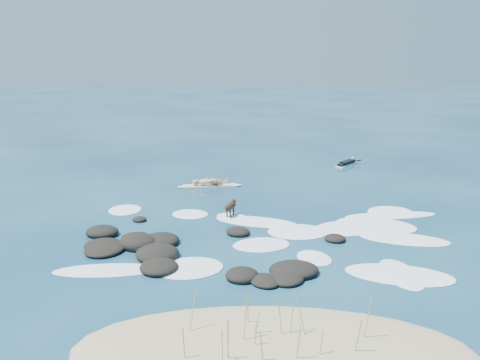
{
  "coord_description": "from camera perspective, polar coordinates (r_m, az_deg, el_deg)",
  "views": [
    {
      "loc": [
        -0.3,
        -18.6,
        6.48
      ],
      "look_at": [
        -1.24,
        4.0,
        0.9
      ],
      "focal_mm": 40.0,
      "sensor_mm": 36.0,
      "label": 1
    }
  ],
  "objects": [
    {
      "name": "breaking_foam",
      "position": [
        19.19,
        7.52,
        -5.96
      ],
      "size": [
        13.46,
        8.44,
        0.12
      ],
      "color": "white",
      "rests_on": "ground"
    },
    {
      "name": "standing_surfer_rig",
      "position": [
        25.58,
        -3.25,
        0.77
      ],
      "size": [
        3.11,
        0.95,
        1.77
      ],
      "rotation": [
        0.0,
        0.0,
        0.16
      ],
      "color": "beige",
      "rests_on": "ground"
    },
    {
      "name": "dog",
      "position": [
        21.07,
        -1.0,
        -2.8
      ],
      "size": [
        0.46,
        1.02,
        0.66
      ],
      "rotation": [
        0.0,
        0.0,
        1.27
      ],
      "color": "black",
      "rests_on": "ground"
    },
    {
      "name": "sand_dune",
      "position": [
        12.25,
        3.6,
        -18.09
      ],
      "size": [
        9.0,
        4.4,
        0.6
      ],
      "primitive_type": "ellipsoid",
      "color": "#9E8966",
      "rests_on": "ground"
    },
    {
      "name": "ground",
      "position": [
        19.7,
        3.13,
        -5.37
      ],
      "size": [
        160.0,
        160.0,
        0.0
      ],
      "primitive_type": "plane",
      "color": "#0A2642",
      "rests_on": "ground"
    },
    {
      "name": "paddling_surfer_rig",
      "position": [
        31.08,
        11.39,
        1.79
      ],
      "size": [
        1.61,
        1.94,
        0.38
      ],
      "rotation": [
        0.0,
        0.0,
        0.93
      ],
      "color": "white",
      "rests_on": "ground"
    },
    {
      "name": "dune_grass",
      "position": [
        11.93,
        3.24,
        -15.63
      ],
      "size": [
        4.06,
        1.82,
        1.18
      ],
      "color": "#A1A24E",
      "rests_on": "ground"
    },
    {
      "name": "reef_rocks",
      "position": [
        17.61,
        -7.27,
        -7.49
      ],
      "size": [
        9.35,
        6.42,
        0.58
      ],
      "color": "black",
      "rests_on": "ground"
    }
  ]
}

